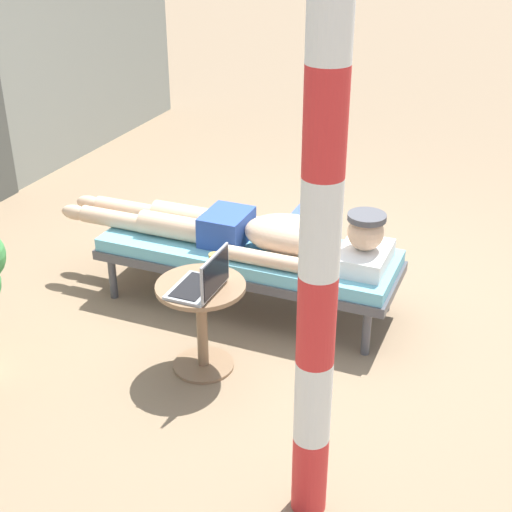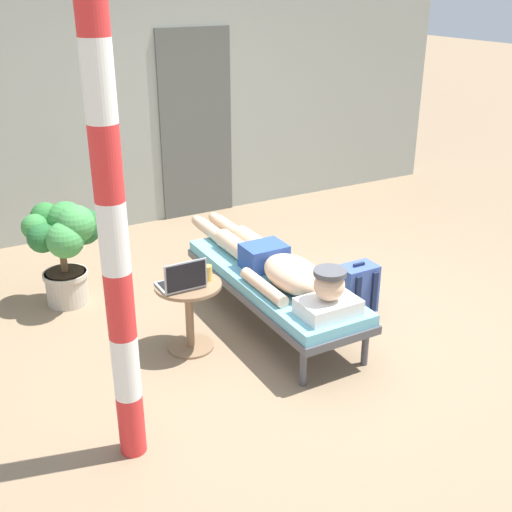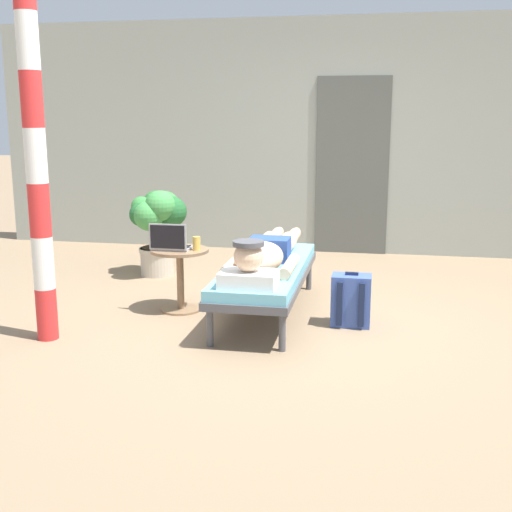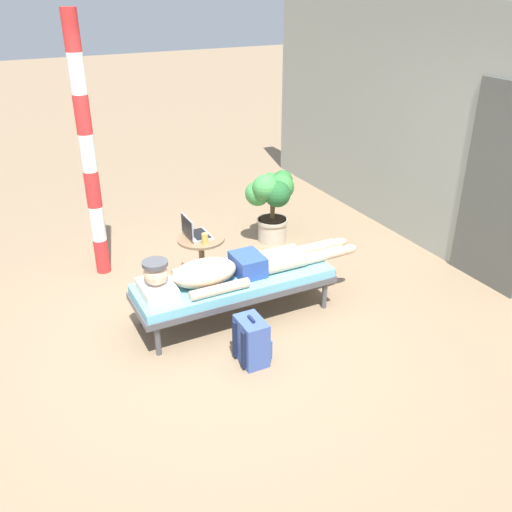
# 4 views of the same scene
# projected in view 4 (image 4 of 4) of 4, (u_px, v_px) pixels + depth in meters

# --- Properties ---
(ground_plane) EXTENTS (40.00, 40.00, 0.00)m
(ground_plane) POSITION_uv_depth(u_px,v_px,m) (224.00, 326.00, 5.18)
(ground_plane) COLOR #8C7256
(house_wall_back) EXTENTS (7.60, 0.20, 2.70)m
(house_wall_back) POSITION_uv_depth(u_px,v_px,m) (469.00, 142.00, 5.83)
(house_wall_back) COLOR #999E93
(house_wall_back) RESTS_ON ground
(house_door_panel) EXTENTS (0.84, 0.03, 2.04)m
(house_door_panel) POSITION_uv_depth(u_px,v_px,m) (498.00, 189.00, 5.50)
(house_door_panel) COLOR #545651
(house_door_panel) RESTS_ON ground
(lounge_chair) EXTENTS (0.61, 1.87, 0.42)m
(lounge_chair) POSITION_uv_depth(u_px,v_px,m) (234.00, 284.00, 5.19)
(lounge_chair) COLOR #4C4C51
(lounge_chair) RESTS_ON ground
(person_reclining) EXTENTS (0.53, 2.17, 0.33)m
(person_reclining) POSITION_uv_depth(u_px,v_px,m) (228.00, 269.00, 5.09)
(person_reclining) COLOR white
(person_reclining) RESTS_ON lounge_chair
(side_table) EXTENTS (0.48, 0.48, 0.52)m
(side_table) POSITION_uv_depth(u_px,v_px,m) (202.00, 253.00, 5.74)
(side_table) COLOR #8C6B4C
(side_table) RESTS_ON ground
(laptop) EXTENTS (0.31, 0.24, 0.23)m
(laptop) POSITION_uv_depth(u_px,v_px,m) (194.00, 231.00, 5.67)
(laptop) COLOR #A5A8AD
(laptop) RESTS_ON side_table
(drink_glass) EXTENTS (0.06, 0.06, 0.11)m
(drink_glass) POSITION_uv_depth(u_px,v_px,m) (205.00, 239.00, 5.52)
(drink_glass) COLOR gold
(drink_glass) RESTS_ON side_table
(backpack) EXTENTS (0.30, 0.26, 0.42)m
(backpack) POSITION_uv_depth(u_px,v_px,m) (252.00, 341.00, 4.63)
(backpack) COLOR #3F59A5
(backpack) RESTS_ON ground
(potted_plant) EXTENTS (0.61, 0.63, 0.89)m
(potted_plant) POSITION_uv_depth(u_px,v_px,m) (272.00, 197.00, 6.56)
(potted_plant) COLOR #BFB29E
(potted_plant) RESTS_ON ground
(porch_post) EXTENTS (0.15, 0.15, 2.65)m
(porch_post) POSITION_uv_depth(u_px,v_px,m) (88.00, 153.00, 5.55)
(porch_post) COLOR red
(porch_post) RESTS_ON ground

